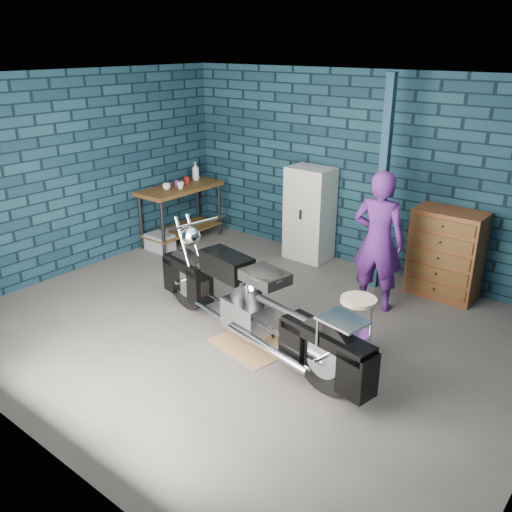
{
  "coord_description": "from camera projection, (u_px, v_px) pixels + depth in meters",
  "views": [
    {
      "loc": [
        3.44,
        -4.12,
        3.03
      ],
      "look_at": [
        -0.13,
        0.3,
        0.77
      ],
      "focal_mm": 38.0,
      "sensor_mm": 36.0,
      "label": 1
    }
  ],
  "objects": [
    {
      "name": "shop_stool",
      "position": [
        357.0,
        328.0,
        5.48
      ],
      "size": [
        0.46,
        0.46,
        0.66
      ],
      "primitive_type": null,
      "rotation": [
        0.0,
        0.0,
        0.34
      ],
      "color": "beige",
      "rests_on": "ground"
    },
    {
      "name": "mug_red",
      "position": [
        187.0,
        180.0,
        8.58
      ],
      "size": [
        0.11,
        0.11,
        0.12
      ],
      "primitive_type": "cylinder",
      "rotation": [
        0.0,
        0.0,
        0.32
      ],
      "color": "maroon",
      "rests_on": "workbench"
    },
    {
      "name": "workbench",
      "position": [
        181.0,
        214.0,
        8.63
      ],
      "size": [
        0.6,
        1.4,
        0.91
      ],
      "primitive_type": "cube",
      "color": "brown",
      "rests_on": "ground"
    },
    {
      "name": "bottle",
      "position": [
        196.0,
        171.0,
        8.8
      ],
      "size": [
        0.14,
        0.14,
        0.29
      ],
      "primitive_type": "imported",
      "rotation": [
        0.0,
        0.0,
        0.32
      ],
      "color": "gray",
      "rests_on": "workbench"
    },
    {
      "name": "room_walls",
      "position": [
        280.0,
        154.0,
        5.81
      ],
      "size": [
        6.02,
        5.01,
        2.71
      ],
      "color": "#0E2330",
      "rests_on": "ground"
    },
    {
      "name": "storage_bin",
      "position": [
        160.0,
        242.0,
        8.38
      ],
      "size": [
        0.41,
        0.29,
        0.26
      ],
      "primitive_type": "cube",
      "color": "gray",
      "rests_on": "ground"
    },
    {
      "name": "support_post",
      "position": [
        382.0,
        187.0,
        6.7
      ],
      "size": [
        0.1,
        0.1,
        2.7
      ],
      "primitive_type": "cube",
      "color": "#132C3C",
      "rests_on": "ground"
    },
    {
      "name": "cup_a",
      "position": [
        167.0,
        187.0,
        8.26
      ],
      "size": [
        0.14,
        0.14,
        0.1
      ],
      "primitive_type": "imported",
      "rotation": [
        0.0,
        0.0,
        -0.2
      ],
      "color": "beige",
      "rests_on": "workbench"
    },
    {
      "name": "motorcycle",
      "position": [
        251.0,
        296.0,
        5.58
      ],
      "size": [
        2.73,
        1.18,
        1.16
      ],
      "primitive_type": null,
      "rotation": [
        0.0,
        0.0,
        -0.18
      ],
      "color": "black",
      "rests_on": "ground"
    },
    {
      "name": "person",
      "position": [
        378.0,
        241.0,
        6.34
      ],
      "size": [
        0.69,
        0.52,
        1.69
      ],
      "primitive_type": "imported",
      "rotation": [
        0.0,
        0.0,
        3.35
      ],
      "color": "#4D1D6D",
      "rests_on": "ground"
    },
    {
      "name": "mug_purple",
      "position": [
        177.0,
        183.0,
        8.44
      ],
      "size": [
        0.09,
        0.09,
        0.1
      ],
      "primitive_type": "cylinder",
      "rotation": [
        0.0,
        0.0,
        0.22
      ],
      "color": "#571B6C",
      "rests_on": "workbench"
    },
    {
      "name": "ground",
      "position": [
        248.0,
        329.0,
        6.11
      ],
      "size": [
        6.0,
        6.0,
        0.0
      ],
      "primitive_type": "plane",
      "color": "#54514E",
      "rests_on": "ground"
    },
    {
      "name": "locker",
      "position": [
        309.0,
        214.0,
        7.87
      ],
      "size": [
        0.64,
        0.46,
        1.37
      ],
      "primitive_type": "cube",
      "color": "silver",
      "rests_on": "ground"
    },
    {
      "name": "tool_chest",
      "position": [
        445.0,
        254.0,
        6.73
      ],
      "size": [
        0.84,
        0.47,
        1.12
      ],
      "primitive_type": "cube",
      "color": "brown",
      "rests_on": "ground"
    },
    {
      "name": "drip_mat",
      "position": [
        252.0,
        345.0,
        5.79
      ],
      "size": [
        0.9,
        0.74,
        0.01
      ],
      "primitive_type": "cube",
      "rotation": [
        0.0,
        0.0,
        -0.18
      ],
      "color": "olive",
      "rests_on": "ground"
    },
    {
      "name": "cup_b",
      "position": [
        181.0,
        185.0,
        8.32
      ],
      "size": [
        0.11,
        0.11,
        0.1
      ],
      "primitive_type": "imported",
      "rotation": [
        0.0,
        0.0,
        0.08
      ],
      "color": "beige",
      "rests_on": "workbench"
    }
  ]
}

